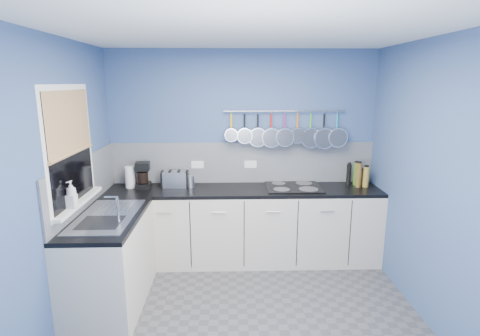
{
  "coord_description": "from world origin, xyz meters",
  "views": [
    {
      "loc": [
        -0.16,
        -3.05,
        2.12
      ],
      "look_at": [
        -0.05,
        0.75,
        1.25
      ],
      "focal_mm": 28.27,
      "sensor_mm": 36.0,
      "label": 1
    }
  ],
  "objects_px": {
    "coffee_maker": "(143,175)",
    "paper_towel": "(130,177)",
    "soap_bottle_b": "(72,198)",
    "toaster": "(175,179)",
    "canister": "(190,181)",
    "hob": "(293,186)",
    "soap_bottle_a": "(71,194)"
  },
  "relations": [
    {
      "from": "hob",
      "to": "coffee_maker",
      "type": "bearing_deg",
      "value": 179.2
    },
    {
      "from": "soap_bottle_a",
      "to": "paper_towel",
      "type": "distance_m",
      "value": 1.18
    },
    {
      "from": "soap_bottle_b",
      "to": "hob",
      "type": "height_order",
      "value": "soap_bottle_b"
    },
    {
      "from": "paper_towel",
      "to": "soap_bottle_a",
      "type": "bearing_deg",
      "value": -99.87
    },
    {
      "from": "soap_bottle_b",
      "to": "hob",
      "type": "distance_m",
      "value": 2.42
    },
    {
      "from": "coffee_maker",
      "to": "canister",
      "type": "bearing_deg",
      "value": -5.73
    },
    {
      "from": "soap_bottle_a",
      "to": "hob",
      "type": "xyz_separation_m",
      "value": [
        2.13,
        1.13,
        -0.26
      ]
    },
    {
      "from": "canister",
      "to": "hob",
      "type": "distance_m",
      "value": 1.22
    },
    {
      "from": "soap_bottle_a",
      "to": "coffee_maker",
      "type": "distance_m",
      "value": 1.21
    },
    {
      "from": "canister",
      "to": "hob",
      "type": "bearing_deg",
      "value": -1.4
    },
    {
      "from": "soap_bottle_a",
      "to": "toaster",
      "type": "bearing_deg",
      "value": 58.68
    },
    {
      "from": "soap_bottle_b",
      "to": "canister",
      "type": "distance_m",
      "value": 1.48
    },
    {
      "from": "coffee_maker",
      "to": "toaster",
      "type": "distance_m",
      "value": 0.37
    },
    {
      "from": "soap_bottle_b",
      "to": "toaster",
      "type": "bearing_deg",
      "value": 58.79
    },
    {
      "from": "soap_bottle_b",
      "to": "coffee_maker",
      "type": "xyz_separation_m",
      "value": [
        0.35,
        1.16,
        -0.08
      ]
    },
    {
      "from": "soap_bottle_b",
      "to": "toaster",
      "type": "distance_m",
      "value": 1.4
    },
    {
      "from": "paper_towel",
      "to": "canister",
      "type": "bearing_deg",
      "value": -0.05
    },
    {
      "from": "soap_bottle_a",
      "to": "paper_towel",
      "type": "xyz_separation_m",
      "value": [
        0.2,
        1.16,
        -0.14
      ]
    },
    {
      "from": "paper_towel",
      "to": "soap_bottle_b",
      "type": "bearing_deg",
      "value": -99.83
    },
    {
      "from": "coffee_maker",
      "to": "paper_towel",
      "type": "bearing_deg",
      "value": 171.68
    },
    {
      "from": "soap_bottle_b",
      "to": "coffee_maker",
      "type": "height_order",
      "value": "soap_bottle_b"
    },
    {
      "from": "soap_bottle_a",
      "to": "coffee_maker",
      "type": "relative_size",
      "value": 0.79
    },
    {
      "from": "toaster",
      "to": "hob",
      "type": "xyz_separation_m",
      "value": [
        1.41,
        -0.06,
        -0.09
      ]
    },
    {
      "from": "canister",
      "to": "paper_towel",
      "type": "bearing_deg",
      "value": 179.95
    },
    {
      "from": "soap_bottle_a",
      "to": "soap_bottle_b",
      "type": "distance_m",
      "value": 0.03
    },
    {
      "from": "paper_towel",
      "to": "hob",
      "type": "height_order",
      "value": "paper_towel"
    },
    {
      "from": "paper_towel",
      "to": "hob",
      "type": "distance_m",
      "value": 1.93
    },
    {
      "from": "hob",
      "to": "soap_bottle_a",
      "type": "bearing_deg",
      "value": -152.07
    },
    {
      "from": "soap_bottle_b",
      "to": "hob",
      "type": "relative_size",
      "value": 0.27
    },
    {
      "from": "soap_bottle_b",
      "to": "coffee_maker",
      "type": "relative_size",
      "value": 0.57
    },
    {
      "from": "soap_bottle_b",
      "to": "paper_towel",
      "type": "distance_m",
      "value": 1.19
    },
    {
      "from": "canister",
      "to": "hob",
      "type": "relative_size",
      "value": 0.22
    }
  ]
}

